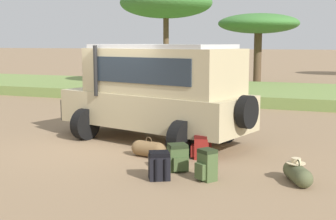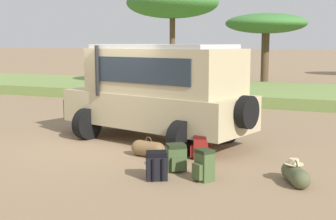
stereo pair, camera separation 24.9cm
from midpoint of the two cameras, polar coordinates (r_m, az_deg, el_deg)
ground_plane at (r=11.41m, az=-6.80°, el=-4.39°), size 320.00×320.00×0.00m
grass_bank at (r=21.85m, az=8.29°, el=2.21°), size 120.00×7.00×0.44m
safari_vehicle at (r=11.72m, az=-0.44°, el=2.41°), size 5.47×3.50×2.44m
backpack_beside_front_wheel at (r=9.15m, az=1.78°, el=-5.85°), size 0.48×0.49×0.53m
backpack_cluster_center at (r=8.53m, az=5.26°, el=-6.77°), size 0.41×0.42×0.58m
backpack_near_rear_wheel at (r=10.12m, az=4.78°, el=-4.52°), size 0.47×0.43×0.52m
backpack_outermost at (r=8.60m, az=-0.56°, el=-6.81°), size 0.48×0.50×0.52m
duffel_bag_low_black_case at (r=8.69m, az=16.06°, el=-7.55°), size 0.60×0.89×0.43m
duffel_bag_soft_canvas at (r=10.26m, az=-1.70°, el=-4.77°), size 0.85×0.43×0.45m
acacia_tree_far_left at (r=23.06m, az=0.86°, el=12.87°), size 4.49×4.24×5.10m
acacia_tree_left_mid at (r=26.96m, az=12.12°, el=10.18°), size 4.51×4.42×4.09m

